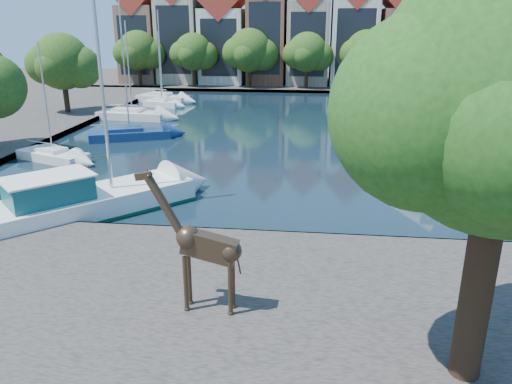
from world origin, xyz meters
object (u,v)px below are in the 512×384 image
giraffe_statue (202,245)px  sailboat_right_a (492,198)px  motorsailer (82,198)px  sailboat_left_a (53,154)px

giraffe_statue → sailboat_right_a: 17.70m
motorsailer → sailboat_left_a: 11.90m
sailboat_left_a → motorsailer: bearing=-55.4°
motorsailer → sailboat_right_a: 21.28m
sailboat_right_a → motorsailer: bearing=-170.5°
giraffe_statue → motorsailer: motorsailer is taller
motorsailer → sailboat_left_a: bearing=124.6°
giraffe_statue → motorsailer: size_ratio=0.39×
motorsailer → sailboat_right_a: bearing=9.5°
motorsailer → giraffe_statue: bearing=-46.1°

